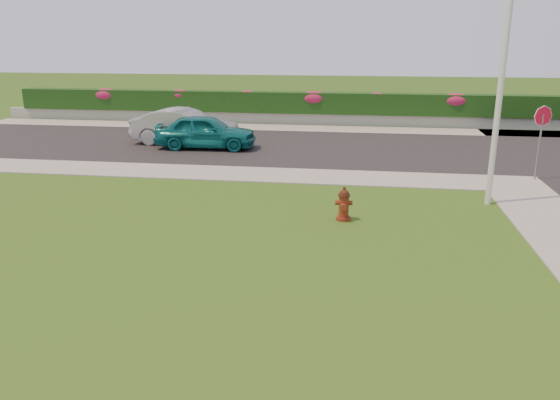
% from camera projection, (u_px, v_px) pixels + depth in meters
% --- Properties ---
extents(ground, '(120.00, 120.00, 0.00)m').
position_uv_depth(ground, '(236.00, 296.00, 9.89)').
color(ground, black).
rests_on(ground, ground).
extents(street_far, '(26.00, 8.00, 0.04)m').
position_uv_depth(street_far, '(196.00, 144.00, 23.86)').
color(street_far, black).
rests_on(street_far, ground).
extents(sidewalk_far, '(24.00, 2.00, 0.04)m').
position_uv_depth(sidewalk_far, '(127.00, 170.00, 19.26)').
color(sidewalk_far, gray).
rests_on(sidewalk_far, ground).
extents(curb_corner, '(2.00, 2.00, 0.04)m').
position_uv_depth(curb_corner, '(512.00, 184.00, 17.44)').
color(curb_corner, gray).
rests_on(curb_corner, ground).
extents(sidewalk_beyond, '(34.00, 2.00, 0.04)m').
position_uv_depth(sidewalk_beyond, '(299.00, 128.00, 28.04)').
color(sidewalk_beyond, gray).
rests_on(sidewalk_beyond, ground).
extents(retaining_wall, '(34.00, 0.40, 0.60)m').
position_uv_depth(retaining_wall, '(302.00, 119.00, 29.38)').
color(retaining_wall, gray).
rests_on(retaining_wall, ground).
extents(hedge, '(32.00, 0.90, 1.10)m').
position_uv_depth(hedge, '(303.00, 103.00, 29.23)').
color(hedge, black).
rests_on(hedge, retaining_wall).
extents(fire_hydrant, '(0.44, 0.42, 0.87)m').
position_uv_depth(fire_hydrant, '(344.00, 205.00, 13.90)').
color(fire_hydrant, '#521B0C').
rests_on(fire_hydrant, ground).
extents(sedan_teal, '(4.21, 1.82, 1.42)m').
position_uv_depth(sedan_teal, '(206.00, 131.00, 22.71)').
color(sedan_teal, '#0D6062').
rests_on(sedan_teal, street_far).
extents(sedan_silver, '(4.71, 1.96, 1.51)m').
position_uv_depth(sedan_silver, '(185.00, 127.00, 23.62)').
color(sedan_silver, '#93959A').
rests_on(sedan_silver, street_far).
extents(utility_pole, '(0.16, 0.16, 6.37)m').
position_uv_depth(utility_pole, '(500.00, 89.00, 14.45)').
color(utility_pole, silver).
rests_on(utility_pole, ground).
extents(stop_sign, '(0.62, 0.27, 2.44)m').
position_uv_depth(stop_sign, '(542.00, 126.00, 17.40)').
color(stop_sign, slate).
rests_on(stop_sign, ground).
extents(flower_clump_a, '(1.42, 0.91, 0.71)m').
position_uv_depth(flower_clump_a, '(106.00, 95.00, 30.62)').
color(flower_clump_a, '#B41E4D').
rests_on(flower_clump_a, hedge).
extents(flower_clump_b, '(1.17, 0.75, 0.58)m').
position_uv_depth(flower_clump_b, '(180.00, 95.00, 30.00)').
color(flower_clump_b, '#B41E4D').
rests_on(flower_clump_b, hedge).
extents(flower_clump_c, '(1.07, 0.68, 0.53)m').
position_uv_depth(flower_clump_c, '(247.00, 96.00, 29.46)').
color(flower_clump_c, '#B41E4D').
rests_on(flower_clump_c, hedge).
extents(flower_clump_d, '(1.45, 0.93, 0.72)m').
position_uv_depth(flower_clump_d, '(314.00, 98.00, 28.98)').
color(flower_clump_d, '#B41E4D').
rests_on(flower_clump_d, hedge).
extents(flower_clump_e, '(1.02, 0.66, 0.51)m').
position_uv_depth(flower_clump_e, '(377.00, 97.00, 28.49)').
color(flower_clump_e, '#B41E4D').
rests_on(flower_clump_e, hedge).
extents(flower_clump_f, '(1.44, 0.93, 0.72)m').
position_uv_depth(flower_clump_f, '(455.00, 100.00, 27.96)').
color(flower_clump_f, '#B41E4D').
rests_on(flower_clump_f, hedge).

